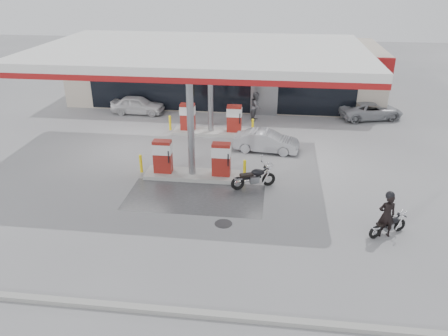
# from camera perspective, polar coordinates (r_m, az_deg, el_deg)

# --- Properties ---
(ground) EXTENTS (90.00, 90.00, 0.00)m
(ground) POSITION_cam_1_polar(r_m,az_deg,el_deg) (19.25, -5.27, -3.71)
(ground) COLOR gray
(ground) RESTS_ON ground
(wet_patch) EXTENTS (6.00, 3.00, 0.00)m
(wet_patch) POSITION_cam_1_polar(r_m,az_deg,el_deg) (19.15, -3.80, -3.81)
(wet_patch) COLOR #4C4C4F
(wet_patch) RESTS_ON ground
(drain_cover) EXTENTS (0.70, 0.70, 0.01)m
(drain_cover) POSITION_cam_1_polar(r_m,az_deg,el_deg) (17.24, -0.08, -7.28)
(drain_cover) COLOR #38383A
(drain_cover) RESTS_ON ground
(kerb) EXTENTS (28.00, 0.25, 0.15)m
(kerb) POSITION_cam_1_polar(r_m,az_deg,el_deg) (13.69, -11.57, -17.48)
(kerb) COLOR gray
(kerb) RESTS_ON ground
(store_building) EXTENTS (22.00, 8.22, 4.00)m
(store_building) POSITION_cam_1_polar(r_m,az_deg,el_deg) (33.41, 0.34, 12.54)
(store_building) COLOR #BDAF9E
(store_building) RESTS_ON ground
(canopy) EXTENTS (16.00, 10.02, 5.51)m
(canopy) POSITION_cam_1_polar(r_m,az_deg,el_deg) (22.15, -3.08, 14.71)
(canopy) COLOR silver
(canopy) RESTS_ON ground
(pump_island_near) EXTENTS (5.14, 1.30, 1.78)m
(pump_island_near) POSITION_cam_1_polar(r_m,az_deg,el_deg) (20.68, -4.21, 0.65)
(pump_island_near) COLOR #9E9E99
(pump_island_near) RESTS_ON ground
(pump_island_far) EXTENTS (5.14, 1.30, 1.78)m
(pump_island_far) POSITION_cam_1_polar(r_m,az_deg,el_deg) (26.18, -1.73, 6.03)
(pump_island_far) COLOR #9E9E99
(pump_island_far) RESTS_ON ground
(main_motorcycle) EXTENTS (1.54, 1.01, 0.89)m
(main_motorcycle) POSITION_cam_1_polar(r_m,az_deg,el_deg) (17.52, 20.68, -7.03)
(main_motorcycle) COLOR black
(main_motorcycle) RESTS_ON ground
(biker_main) EXTENTS (0.70, 0.51, 1.76)m
(biker_main) POSITION_cam_1_polar(r_m,az_deg,el_deg) (17.16, 20.47, -5.81)
(biker_main) COLOR black
(biker_main) RESTS_ON ground
(parked_motorcycle) EXTENTS (2.01, 1.07, 1.09)m
(parked_motorcycle) POSITION_cam_1_polar(r_m,az_deg,el_deg) (19.74, 3.96, -1.31)
(parked_motorcycle) COLOR black
(parked_motorcycle) RESTS_ON ground
(sedan_white) EXTENTS (3.62, 1.52, 1.22)m
(sedan_white) POSITION_cam_1_polar(r_m,az_deg,el_deg) (30.43, -11.20, 8.10)
(sedan_white) COLOR silver
(sedan_white) RESTS_ON ground
(attendant) EXTENTS (0.90, 1.04, 1.86)m
(attendant) POSITION_cam_1_polar(r_m,az_deg,el_deg) (28.52, 4.22, 8.04)
(attendant) COLOR #5B5A60
(attendant) RESTS_ON ground
(hatchback_silver) EXTENTS (3.61, 1.60, 1.15)m
(hatchback_silver) POSITION_cam_1_polar(r_m,az_deg,el_deg) (23.70, 5.56, 3.50)
(hatchback_silver) COLOR #A4A6AC
(hatchback_silver) RESTS_ON ground
(parked_car_left) EXTENTS (4.63, 2.24, 1.30)m
(parked_car_left) POSITION_cam_1_polar(r_m,az_deg,el_deg) (32.72, -8.05, 9.57)
(parked_car_left) COLOR gray
(parked_car_left) RESTS_ON ground
(parked_car_right) EXTENTS (4.47, 2.97, 1.14)m
(parked_car_right) POSITION_cam_1_polar(r_m,az_deg,el_deg) (30.39, 18.63, 7.15)
(parked_car_right) COLOR #A1A3A9
(parked_car_right) RESTS_ON ground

